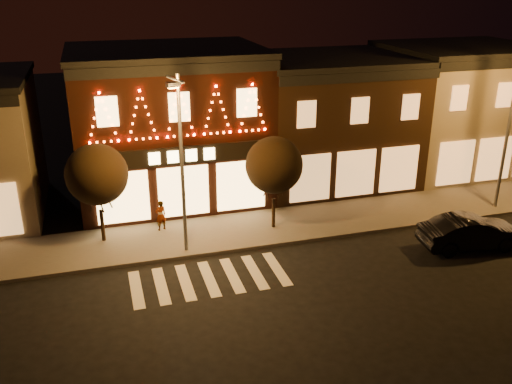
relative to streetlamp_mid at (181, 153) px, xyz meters
name	(u,v)px	position (x,y,z in m)	size (l,w,h in m)	color
ground	(232,334)	(0.57, -6.37, -4.84)	(120.00, 120.00, 0.00)	black
sidewalk_far	(232,232)	(2.57, 1.63, -4.77)	(44.00, 4.00, 0.15)	#47423D
building_pulp	(169,124)	(0.57, 7.61, -0.68)	(10.20, 8.34, 8.30)	black
building_right_a	(328,119)	(10.07, 7.62, -1.08)	(9.20, 8.28, 7.50)	#372213
building_right_b	(458,107)	(19.07, 7.62, -0.93)	(9.20, 8.28, 7.80)	#7F705A
streetlamp_mid	(181,153)	(0.00, 0.00, 0.00)	(0.77, 1.82, 7.99)	#59595E
tree_left	(97,175)	(-3.51, 2.29, -1.39)	(2.82, 2.82, 4.71)	black
tree_right	(274,165)	(4.65, 1.46, -1.46)	(2.76, 2.76, 4.62)	black
dark_sedan	(471,233)	(12.79, -3.01, -4.06)	(1.65, 4.72, 1.56)	black
pedestrian	(161,215)	(-0.74, 2.67, -3.93)	(0.56, 0.37, 1.53)	gray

